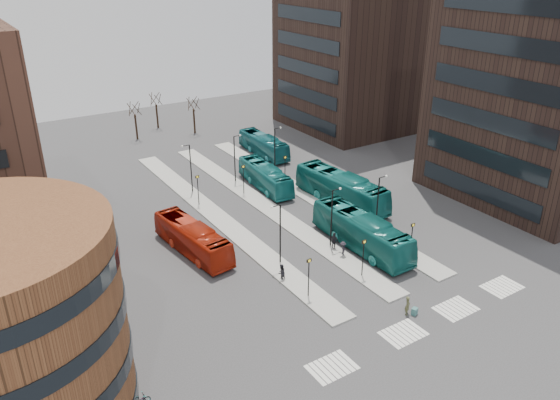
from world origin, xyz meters
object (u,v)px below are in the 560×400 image
teal_bus_a (362,232)px  teal_bus_b (265,177)px  red_bus (193,238)px  commuter_c (343,249)px  traveller (408,305)px  commuter_b (334,241)px  teal_bus_d (264,145)px  commuter_a (281,272)px  teal_bus_c (341,189)px  suitcase (414,311)px

teal_bus_a → teal_bus_b: bearing=90.8°
red_bus → commuter_c: red_bus is taller
traveller → commuter_b: size_ratio=0.92×
teal_bus_d → teal_bus_b: bearing=-119.8°
teal_bus_b → teal_bus_d: (6.17, 10.61, -0.01)m
teal_bus_a → commuter_a: teal_bus_a is taller
red_bus → commuter_a: 10.08m
red_bus → commuter_a: (4.56, -8.96, -0.73)m
teal_bus_c → commuter_a: 18.07m
suitcase → teal_bus_c: (8.51, 20.37, 1.54)m
traveller → commuter_a: (-5.91, 9.80, -0.03)m
suitcase → teal_bus_a: (3.59, 10.95, 1.46)m
suitcase → teal_bus_b: (3.43, 29.11, 1.19)m
suitcase → red_bus: red_bus is taller
teal_bus_b → commuter_a: bearing=-112.9°
teal_bus_b → commuter_c: size_ratio=6.66×
teal_bus_b → commuter_c: teal_bus_b is taller
commuter_b → teal_bus_a: bearing=-132.7°
teal_bus_d → commuter_c: size_ratio=6.60×
teal_bus_a → teal_bus_d: teal_bus_a is taller
teal_bus_b → teal_bus_d: size_ratio=1.01×
suitcase → teal_bus_a: bearing=53.6°
red_bus → commuter_b: size_ratio=6.04×
commuter_b → commuter_a: bearing=86.3°
suitcase → traveller: 0.81m
commuter_a → commuter_b: size_ratio=0.88×
teal_bus_b → suitcase: bearing=-92.2°
teal_bus_c → commuter_c: bearing=-132.3°
traveller → commuter_a: bearing=80.0°
commuter_a → commuter_c: size_ratio=1.00×
teal_bus_b → traveller: 29.00m
teal_bus_c → teal_bus_d: 19.39m
traveller → commuter_c: bearing=41.1°
teal_bus_c → traveller: (-8.98, -19.98, -1.01)m
teal_bus_a → traveller: bearing=-110.7°
suitcase → commuter_a: (-6.38, 10.19, 0.50)m
commuter_b → teal_bus_c: bearing=-60.0°
suitcase → teal_bus_c: size_ratio=0.05×
teal_bus_c → commuter_c: (-7.60, -9.86, -1.04)m
red_bus → commuter_b: 13.96m
red_bus → commuter_a: red_bus is taller
teal_bus_b → teal_bus_d: bearing=64.4°
suitcase → red_bus: (-10.94, 19.14, 1.23)m
suitcase → teal_bus_c: teal_bus_c is taller
suitcase → teal_bus_b: 29.34m
commuter_a → teal_bus_c: bearing=-161.7°
red_bus → teal_bus_b: (14.37, 9.97, -0.04)m
commuter_b → commuter_c: (-0.18, -1.59, -0.11)m
red_bus → teal_bus_c: size_ratio=0.83×
teal_bus_d → traveller: teal_bus_d is taller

